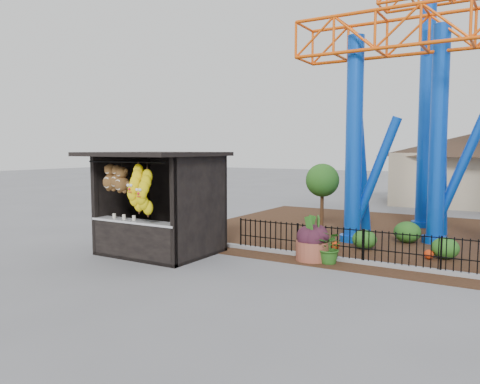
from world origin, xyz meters
The scene contains 9 objects.
ground centered at (0.00, 0.00, 0.00)m, with size 120.00×120.00×0.00m, color slate.
mulch_bed centered at (4.00, 8.00, 0.01)m, with size 18.00×12.00×0.02m, color #331E11.
curb centered at (4.00, 3.00, 0.06)m, with size 18.00×0.18×0.12m, color gray.
prize_booth centered at (-3.00, 0.90, 1.53)m, with size 3.50×3.40×3.12m.
picket_fence centered at (4.90, 3.00, 0.50)m, with size 12.20×0.06×1.00m, color black, non-canonical shape.
terracotta_planter centered at (1.40, 2.70, 0.29)m, with size 0.96×0.96×0.57m, color #984C37.
planter_foliage centered at (1.40, 2.70, 0.89)m, with size 0.70×0.70×0.64m, color #311320.
potted_plant centered at (1.99, 2.58, 0.47)m, with size 0.85×0.73×0.94m, color #2B5B1A.
landscaping centered at (4.28, 5.72, 0.32)m, with size 7.97×3.62×0.72m.
Camera 1 is at (6.51, -9.72, 3.20)m, focal length 35.00 mm.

